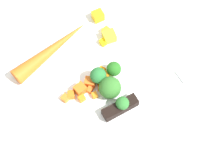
% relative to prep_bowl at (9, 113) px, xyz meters
% --- Properties ---
extents(ground_plane, '(4.00, 4.00, 0.00)m').
position_rel_prep_bowl_xyz_m(ground_plane, '(-0.18, -0.08, -0.03)').
color(ground_plane, '#A29B91').
extents(cutting_board, '(0.52, 0.39, 0.01)m').
position_rel_prep_bowl_xyz_m(cutting_board, '(-0.18, -0.08, -0.02)').
color(cutting_board, white).
rests_on(cutting_board, ground_plane).
extents(prep_bowl, '(0.09, 0.09, 0.04)m').
position_rel_prep_bowl_xyz_m(prep_bowl, '(0.00, 0.00, 0.00)').
color(prep_bowl, '#B8BBBF').
rests_on(prep_bowl, cutting_board).
extents(chef_knife, '(0.32, 0.19, 0.02)m').
position_rel_prep_bowl_xyz_m(chef_knife, '(-0.28, -0.06, -0.01)').
color(chef_knife, silver).
rests_on(chef_knife, cutting_board).
extents(whole_carrot, '(0.15, 0.15, 0.03)m').
position_rel_prep_bowl_xyz_m(whole_carrot, '(-0.07, -0.13, -0.00)').
color(whole_carrot, orange).
rests_on(whole_carrot, cutting_board).
extents(carrot_dice_0, '(0.02, 0.02, 0.02)m').
position_rel_prep_bowl_xyz_m(carrot_dice_0, '(-0.14, -0.06, -0.01)').
color(carrot_dice_0, orange).
rests_on(carrot_dice_0, cutting_board).
extents(carrot_dice_1, '(0.02, 0.02, 0.01)m').
position_rel_prep_bowl_xyz_m(carrot_dice_1, '(-0.13, -0.03, -0.01)').
color(carrot_dice_1, orange).
rests_on(carrot_dice_1, cutting_board).
extents(carrot_dice_2, '(0.01, 0.01, 0.01)m').
position_rel_prep_bowl_xyz_m(carrot_dice_2, '(-0.17, -0.06, -0.01)').
color(carrot_dice_2, orange).
rests_on(carrot_dice_2, cutting_board).
extents(carrot_dice_3, '(0.01, 0.02, 0.01)m').
position_rel_prep_bowl_xyz_m(carrot_dice_3, '(-0.11, -0.04, -0.01)').
color(carrot_dice_3, orange).
rests_on(carrot_dice_3, cutting_board).
extents(carrot_dice_4, '(0.02, 0.02, 0.02)m').
position_rel_prep_bowl_xyz_m(carrot_dice_4, '(-0.15, -0.07, -0.01)').
color(carrot_dice_4, orange).
rests_on(carrot_dice_4, cutting_board).
extents(carrot_dice_5, '(0.01, 0.01, 0.01)m').
position_rel_prep_bowl_xyz_m(carrot_dice_5, '(-0.15, -0.04, -0.01)').
color(carrot_dice_5, orange).
rests_on(carrot_dice_5, cutting_board).
extents(carrot_dice_6, '(0.01, 0.01, 0.01)m').
position_rel_prep_bowl_xyz_m(carrot_dice_6, '(-0.14, -0.05, -0.01)').
color(carrot_dice_6, orange).
rests_on(carrot_dice_6, cutting_board).
extents(carrot_dice_7, '(0.02, 0.01, 0.01)m').
position_rel_prep_bowl_xyz_m(carrot_dice_7, '(-0.17, -0.09, -0.01)').
color(carrot_dice_7, orange).
rests_on(carrot_dice_7, cutting_board).
extents(carrot_dice_8, '(0.02, 0.01, 0.01)m').
position_rel_prep_bowl_xyz_m(carrot_dice_8, '(-0.17, -0.07, -0.01)').
color(carrot_dice_8, orange).
rests_on(carrot_dice_8, cutting_board).
extents(carrot_dice_9, '(0.02, 0.02, 0.01)m').
position_rel_prep_bowl_xyz_m(carrot_dice_9, '(-0.10, -0.03, -0.01)').
color(carrot_dice_9, orange).
rests_on(carrot_dice_9, cutting_board).
extents(carrot_dice_10, '(0.03, 0.03, 0.02)m').
position_rel_prep_bowl_xyz_m(carrot_dice_10, '(-0.13, -0.05, -0.01)').
color(carrot_dice_10, orange).
rests_on(carrot_dice_10, cutting_board).
extents(pepper_dice_0, '(0.03, 0.03, 0.02)m').
position_rel_prep_bowl_xyz_m(pepper_dice_0, '(-0.16, -0.22, -0.01)').
color(pepper_dice_0, yellow).
rests_on(pepper_dice_0, cutting_board).
extents(pepper_dice_1, '(0.02, 0.02, 0.01)m').
position_rel_prep_bowl_xyz_m(pepper_dice_1, '(-0.17, -0.18, -0.01)').
color(pepper_dice_1, yellow).
rests_on(pepper_dice_1, cutting_board).
extents(pepper_dice_2, '(0.03, 0.03, 0.02)m').
position_rel_prep_bowl_xyz_m(pepper_dice_2, '(-0.18, -0.17, -0.01)').
color(pepper_dice_2, yellow).
rests_on(pepper_dice_2, cutting_board).
extents(pepper_dice_3, '(0.02, 0.02, 0.01)m').
position_rel_prep_bowl_xyz_m(pepper_dice_3, '(-0.17, -0.15, -0.01)').
color(pepper_dice_3, yellow).
rests_on(pepper_dice_3, cutting_board).
extents(broccoli_floret_0, '(0.03, 0.03, 0.03)m').
position_rel_prep_bowl_xyz_m(broccoli_floret_0, '(-0.19, -0.09, -0.00)').
color(broccoli_floret_0, '#91BE5F').
rests_on(broccoli_floret_0, cutting_board).
extents(broccoli_floret_1, '(0.04, 0.04, 0.04)m').
position_rel_prep_bowl_xyz_m(broccoli_floret_1, '(-0.18, -0.05, 0.00)').
color(broccoli_floret_1, '#8DAD5E').
rests_on(broccoli_floret_1, cutting_board).
extents(broccoli_floret_2, '(0.03, 0.03, 0.04)m').
position_rel_prep_bowl_xyz_m(broccoli_floret_2, '(-0.16, -0.07, 0.01)').
color(broccoli_floret_2, '#89B355').
rests_on(broccoli_floret_2, cutting_board).
extents(broccoli_floret_3, '(0.02, 0.02, 0.03)m').
position_rel_prep_bowl_xyz_m(broccoli_floret_3, '(-0.20, -0.02, 0.00)').
color(broccoli_floret_3, '#94B158').
rests_on(broccoli_floret_3, cutting_board).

